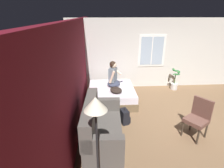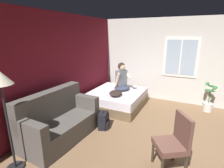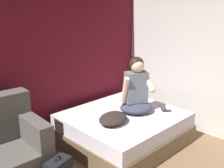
# 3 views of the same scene
# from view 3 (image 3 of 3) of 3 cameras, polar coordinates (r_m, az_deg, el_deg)

# --- Properties ---
(bed) EXTENTS (1.72, 1.57, 0.48)m
(bed) POSITION_cam_3_polar(r_m,az_deg,el_deg) (4.18, 2.49, -9.55)
(bed) COLOR brown
(bed) RESTS_ON ground
(person_seated) EXTENTS (0.66, 0.62, 0.88)m
(person_seated) POSITION_cam_3_polar(r_m,az_deg,el_deg) (4.05, 5.31, -1.35)
(person_seated) COLOR #383D51
(person_seated) RESTS_ON bed
(throw_pillow) EXTENTS (0.56, 0.48, 0.14)m
(throw_pillow) POSITION_cam_3_polar(r_m,az_deg,el_deg) (3.74, 0.22, -7.51)
(throw_pillow) COLOR #2D231E
(throw_pillow) RESTS_ON bed
(cell_phone) EXTENTS (0.16, 0.13, 0.01)m
(cell_phone) POSITION_cam_3_polar(r_m,az_deg,el_deg) (4.26, 11.87, -5.75)
(cell_phone) COLOR black
(cell_phone) RESTS_ON bed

